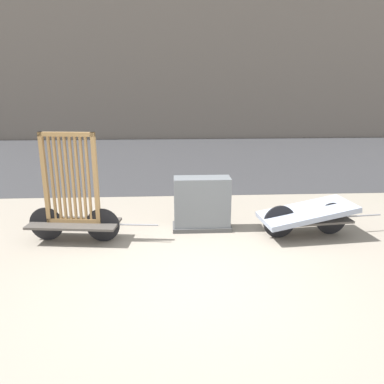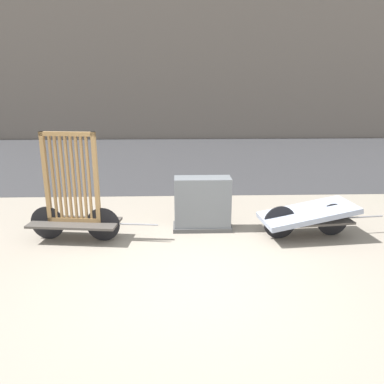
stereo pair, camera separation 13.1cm
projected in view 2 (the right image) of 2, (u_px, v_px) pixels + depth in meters
ground_plane at (196, 281)px, 5.18m from camera, size 60.00×60.00×0.00m
road_strip at (185, 157)px, 14.21m from camera, size 56.00×10.37×0.01m
building_facade at (182, 14)px, 19.43m from camera, size 48.00×4.00×12.44m
bike_cart_with_bedframe at (74, 204)px, 6.43m from camera, size 2.25×0.77×1.89m
bike_cart_with_mattress at (307, 215)px, 6.62m from camera, size 2.31×1.01×0.62m
utility_cabinet at (202, 206)px, 6.97m from camera, size 1.10×0.47×1.00m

